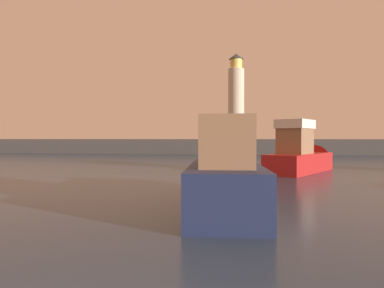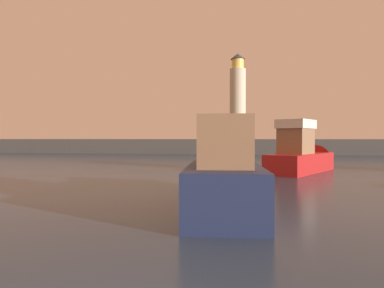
# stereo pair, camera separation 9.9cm
# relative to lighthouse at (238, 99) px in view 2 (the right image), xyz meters

# --- Properties ---
(ground_plane) EXTENTS (220.00, 220.00, 0.00)m
(ground_plane) POSITION_rel_lighthouse_xyz_m (-0.96, -24.03, -8.06)
(ground_plane) COLOR #2D3D51
(breakwater) EXTENTS (76.21, 5.08, 2.13)m
(breakwater) POSITION_rel_lighthouse_xyz_m (-0.96, -0.00, -7.00)
(breakwater) COLOR #423F3D
(breakwater) RESTS_ON ground_plane
(lighthouse) EXTENTS (2.32, 2.32, 12.52)m
(lighthouse) POSITION_rel_lighthouse_xyz_m (0.00, 0.00, 0.00)
(lighthouse) COLOR beige
(lighthouse) RESTS_ON breakwater
(motorboat_0) EXTENTS (2.73, 8.57, 3.14)m
(motorboat_0) POSITION_rel_lighthouse_xyz_m (0.14, -38.59, -7.08)
(motorboat_0) COLOR #1E284C
(motorboat_0) RESTS_ON ground_plane
(motorboat_2) EXTENTS (6.16, 8.45, 3.85)m
(motorboat_2) POSITION_rel_lighthouse_xyz_m (5.04, -26.18, -7.00)
(motorboat_2) COLOR #B21E1E
(motorboat_2) RESTS_ON ground_plane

